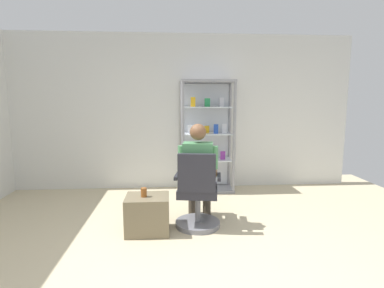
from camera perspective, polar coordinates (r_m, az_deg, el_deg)
The scene contains 7 objects.
ground_plane at distance 2.87m, azimuth 1.31°, elevation -24.90°, with size 7.20×7.20×0.00m, color #C6B793.
back_wall at distance 5.40m, azimuth -1.69°, elevation 5.97°, with size 6.00×0.10×2.70m, color silver.
display_cabinet_main at distance 5.23m, azimuth 2.82°, elevation 1.62°, with size 0.90×0.45×1.90m.
office_chair at distance 3.75m, azimuth 1.05°, elevation -9.98°, with size 0.60×0.56×0.96m.
seated_shopkeeper at distance 3.82m, azimuth 1.21°, elevation -4.68°, with size 0.53×0.60×1.29m.
storage_crate at distance 3.74m, azimuth -8.38°, elevation -12.96°, with size 0.51×0.42×0.44m, color #72664C.
tea_glass at distance 3.64m, azimuth -9.08°, elevation -9.00°, with size 0.07×0.07×0.11m, color brown.
Camera 1 is at (-0.23, -2.39, 1.58)m, focal length 28.26 mm.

